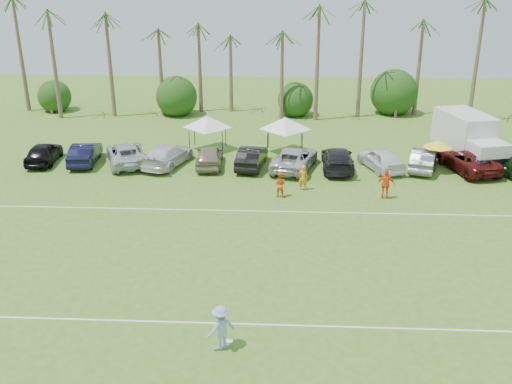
{
  "coord_description": "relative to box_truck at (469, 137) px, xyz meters",
  "views": [
    {
      "loc": [
        4.77,
        -18.35,
        14.16
      ],
      "look_at": [
        3.24,
        13.19,
        1.6
      ],
      "focal_mm": 40.0,
      "sensor_mm": 36.0,
      "label": 1
    }
  ],
  "objects": [
    {
      "name": "palm_tree_5",
      "position": [
        -19.05,
        13.62,
        6.4
      ],
      "size": [
        2.4,
        2.4,
        9.9
      ],
      "color": "brown",
      "rests_on": "ground"
    },
    {
      "name": "palm_tree_8",
      "position": [
        -6.05,
        13.62,
        5.53
      ],
      "size": [
        2.4,
        2.4,
        8.9
      ],
      "color": "brown",
      "rests_on": "ground"
    },
    {
      "name": "sideline_player_c",
      "position": [
        -7.53,
        -7.89,
        -0.97
      ],
      "size": [
        1.22,
        0.68,
        1.97
      ],
      "primitive_type": "imported",
      "rotation": [
        0.0,
        0.0,
        2.96
      ],
      "color": "#FB561B",
      "rests_on": "ground"
    },
    {
      "name": "palm_tree_3",
      "position": [
        -27.05,
        13.62,
        8.11
      ],
      "size": [
        2.4,
        2.4,
        11.9
      ],
      "color": "brown",
      "rests_on": "ground"
    },
    {
      "name": "parked_car_9",
      "position": [
        -3.77,
        -1.92,
        -1.14
      ],
      "size": [
        3.15,
        5.18,
        1.61
      ],
      "primitive_type": "imported",
      "rotation": [
        0.0,
        0.0,
        2.82
      ],
      "color": "slate",
      "rests_on": "ground"
    },
    {
      "name": "ground",
      "position": [
        -19.05,
        -24.38,
        -1.95
      ],
      "size": [
        120.0,
        120.0,
        0.0
      ],
      "primitive_type": "plane",
      "color": "#466E21",
      "rests_on": "ground"
    },
    {
      "name": "bush_tree_3",
      "position": [
        -3.05,
        14.62,
        -0.15
      ],
      "size": [
        4.0,
        4.0,
        4.0
      ],
      "color": "brown",
      "rests_on": "ground"
    },
    {
      "name": "parked_car_2",
      "position": [
        -26.19,
        -1.77,
        -1.14
      ],
      "size": [
        4.56,
        6.37,
        1.61
      ],
      "primitive_type": "imported",
      "rotation": [
        0.0,
        0.0,
        3.51
      ],
      "color": "#B8BCC2",
      "rests_on": "ground"
    },
    {
      "name": "bush_tree_0",
      "position": [
        -38.05,
        14.62,
        -0.15
      ],
      "size": [
        4.0,
        4.0,
        4.0
      ],
      "color": "brown",
      "rests_on": "ground"
    },
    {
      "name": "field_lines",
      "position": [
        -19.05,
        -16.38,
        -1.94
      ],
      "size": [
        80.0,
        12.1,
        0.01
      ],
      "color": "white",
      "rests_on": "ground"
    },
    {
      "name": "palm_tree_4",
      "position": [
        -23.05,
        13.62,
        5.53
      ],
      "size": [
        2.4,
        2.4,
        8.9
      ],
      "color": "brown",
      "rests_on": "ground"
    },
    {
      "name": "palm_tree_9",
      "position": [
        -1.05,
        13.62,
        6.4
      ],
      "size": [
        2.4,
        2.4,
        9.9
      ],
      "color": "brown",
      "rests_on": "ground"
    },
    {
      "name": "bush_tree_2",
      "position": [
        -13.05,
        14.62,
        -0.15
      ],
      "size": [
        4.0,
        4.0,
        4.0
      ],
      "color": "brown",
      "rests_on": "ground"
    },
    {
      "name": "parked_car_8",
      "position": [
        -6.97,
        -2.1,
        -1.14
      ],
      "size": [
        3.4,
        5.1,
        1.61
      ],
      "primitive_type": "imported",
      "rotation": [
        0.0,
        0.0,
        3.49
      ],
      "color": "white",
      "rests_on": "ground"
    },
    {
      "name": "parked_car_11",
      "position": [
        2.64,
        -1.81,
        -1.14
      ],
      "size": [
        2.26,
        5.55,
        1.61
      ],
      "primitive_type": "imported",
      "rotation": [
        0.0,
        0.0,
        3.14
      ],
      "color": "black",
      "rests_on": "ground"
    },
    {
      "name": "box_truck",
      "position": [
        0.0,
        0.0,
        0.0
      ],
      "size": [
        4.29,
        7.51,
        3.65
      ],
      "rotation": [
        0.0,
        0.0,
        0.25
      ],
      "color": "silver",
      "rests_on": "ground"
    },
    {
      "name": "parked_car_4",
      "position": [
        -19.78,
        -2.02,
        -1.14
      ],
      "size": [
        2.17,
        4.83,
        1.61
      ],
      "primitive_type": "imported",
      "rotation": [
        0.0,
        0.0,
        3.2
      ],
      "color": "gray",
      "rests_on": "ground"
    },
    {
      "name": "canopy_tent_left",
      "position": [
        -20.4,
        2.1,
        0.89
      ],
      "size": [
        4.1,
        4.1,
        3.32
      ],
      "color": "black",
      "rests_on": "ground"
    },
    {
      "name": "parked_car_0",
      "position": [
        -32.6,
        -1.84,
        -1.14
      ],
      "size": [
        2.28,
        4.87,
        1.61
      ],
      "primitive_type": "imported",
      "rotation": [
        0.0,
        0.0,
        3.22
      ],
      "color": "black",
      "rests_on": "ground"
    },
    {
      "name": "palm_tree_1",
      "position": [
        -36.05,
        13.62,
        6.4
      ],
      "size": [
        2.4,
        2.4,
        9.9
      ],
      "color": "brown",
      "rests_on": "ground"
    },
    {
      "name": "palm_tree_0",
      "position": [
        -41.05,
        13.62,
        5.53
      ],
      "size": [
        2.4,
        2.4,
        8.9
      ],
      "color": "brown",
      "rests_on": "ground"
    },
    {
      "name": "sideline_player_b",
      "position": [
        -14.41,
        -7.89,
        -1.1
      ],
      "size": [
        0.98,
        0.85,
        1.7
      ],
      "primitive_type": "imported",
      "rotation": [
        0.0,
        0.0,
        2.85
      ],
      "color": "orange",
      "rests_on": "ground"
    },
    {
      "name": "palm_tree_7",
      "position": [
        -11.05,
        13.62,
        8.11
      ],
      "size": [
        2.4,
        2.4,
        11.9
      ],
      "color": "brown",
      "rests_on": "ground"
    },
    {
      "name": "palm_tree_10",
      "position": [
        3.95,
        13.62,
        7.26
      ],
      "size": [
        2.4,
        2.4,
        10.9
      ],
      "color": "brown",
      "rests_on": "ground"
    },
    {
      "name": "canopy_tent_right",
      "position": [
        -14.1,
        1.62,
        0.98
      ],
      "size": [
        4.23,
        4.23,
        3.43
      ],
      "color": "black",
      "rests_on": "ground"
    },
    {
      "name": "frisbee_player",
      "position": [
        -16.57,
        -24.01,
        -1.01
      ],
      "size": [
        1.4,
        1.29,
        1.89
      ],
      "rotation": [
        0.0,
        0.0,
        3.78
      ],
      "color": "#979FD7",
      "rests_on": "ground"
    },
    {
      "name": "parked_car_3",
      "position": [
        -22.99,
        -1.98,
        -1.14
      ],
      "size": [
        3.7,
        5.96,
        1.61
      ],
      "primitive_type": "imported",
      "rotation": [
        0.0,
        0.0,
        2.86
      ],
      "color": "silver",
      "rests_on": "ground"
    },
    {
      "name": "parked_car_7",
      "position": [
        -10.17,
        -2.19,
        -1.14
      ],
      "size": [
        2.38,
        5.6,
        1.61
      ],
      "primitive_type": "imported",
      "rotation": [
        0.0,
        0.0,
        3.12
      ],
      "color": "black",
      "rests_on": "ground"
    },
    {
      "name": "parked_car_10",
      "position": [
        -0.56,
        -2.13,
        -1.14
      ],
      "size": [
        4.04,
        6.28,
        1.61
      ],
      "primitive_type": "imported",
      "rotation": [
        0.0,
        0.0,
        3.39
      ],
      "color": "#4F1110",
      "rests_on": "ground"
    },
    {
      "name": "parked_car_5",
      "position": [
        -16.58,
        -2.06,
        -1.14
      ],
      "size": [
        2.34,
        5.08,
        1.61
      ],
      "primitive_type": "imported",
      "rotation": [
        0.0,
        0.0,
        3.01
      ],
      "color": "black",
      "rests_on": "ground"
    },
    {
      "name": "parked_car_6",
      "position": [
        -13.38,
        -2.32,
        -1.14
      ],
      "size": [
        4.01,
        6.28,
        1.61
      ],
      "primitive_type": "imported",
      "rotation": [
        0.0,
        0.0,
        2.9
      ],
      "color": "#B3B3B3",
      "rests_on": "ground"
    },
    {
      "name": "parked_car_1",
      "position": [
        -29.39,
        -1.79,
        -1.14
      ],
      "size": [
        2.18,
        5.04,
        1.61
      ],
      "primitive_type": "imported",
      "rotation": [
        0.0,
        0.0,
        3.24
      ],
      "color": "black",
      "rests_on": "ground"
    },
    {
      "name": "palm_tree_6",
      "position": [
        -15.05,
        13.62,
        7.26
      ],
      "size": [
        2.4,
        2.4,
        10.9
      ],
      "color": "brown",
      "rests_on": "ground"
    },
    {
      "name": "bush_tree_1",
      "position": [
        -25.05,
        14.62,
        -0.15
      ],
      "size": [
        4.0,
        4.0,
        4.0
      ],
      "color": "brown",
      "rests_on": "ground"
    },
    {
      "name": "market_umbrella",
      "position": [
        -3.0,
        -2.42,
        0.17
      ],
      "size": [
        2.12,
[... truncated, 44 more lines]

